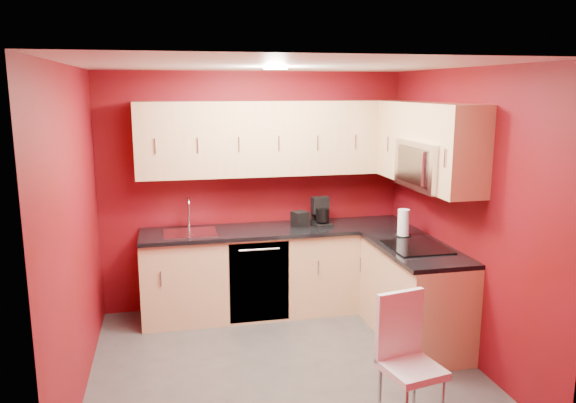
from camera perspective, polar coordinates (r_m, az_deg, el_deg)
name	(u,v)px	position (r m, az deg, el deg)	size (l,w,h in m)	color
floor	(283,365)	(4.99, -0.46, -16.32)	(3.20, 3.20, 0.00)	#4D4A48
ceiling	(283,65)	(4.42, -0.52, 13.70)	(3.20, 3.20, 0.00)	white
wall_back	(254,191)	(5.99, -3.48, 1.07)	(3.20, 3.20, 0.00)	maroon
wall_front	(340,286)	(3.16, 5.26, -8.53)	(3.20, 3.20, 0.00)	maroon
wall_left	(75,234)	(4.51, -20.84, -3.14)	(3.00, 3.00, 0.00)	maroon
wall_right	(463,214)	(5.12, 17.32, -1.22)	(3.00, 3.00, 0.00)	maroon
base_cabinets_back	(278,271)	(5.94, -1.00, -7.11)	(2.80, 0.60, 0.87)	tan
base_cabinets_right	(414,295)	(5.42, 12.70, -9.26)	(0.60, 1.30, 0.87)	tan
countertop_back	(278,230)	(5.80, -0.99, -2.90)	(2.80, 0.63, 0.04)	black
countertop_right	(416,249)	(5.26, 12.83, -4.69)	(0.63, 1.27, 0.04)	black
upper_cabinets_back	(275,138)	(5.78, -1.30, 6.46)	(2.80, 0.35, 0.75)	tan
upper_cabinets_right	(425,137)	(5.33, 13.73, 6.39)	(0.35, 1.55, 0.75)	tan
microwave	(433,165)	(5.12, 14.49, 3.61)	(0.42, 0.76, 0.42)	silver
cooktop	(417,247)	(5.22, 12.96, -4.53)	(0.50, 0.55, 0.01)	black
sink	(190,229)	(5.70, -9.94, -2.76)	(0.52, 0.42, 0.35)	silver
dishwasher_front	(259,282)	(5.63, -2.93, -8.20)	(0.60, 0.02, 0.82)	black
downlight	(275,68)	(4.72, -1.29, 13.37)	(0.20, 0.20, 0.01)	white
coffee_maker	(322,212)	(5.88, 3.50, -1.05)	(0.18, 0.24, 0.29)	black
napkin_holder	(300,219)	(5.84, 1.23, -1.80)	(0.15, 0.15, 0.16)	black
paper_towel	(404,223)	(5.56, 11.65, -2.14)	(0.15, 0.15, 0.27)	white
dining_chair	(412,362)	(4.14, 12.49, -15.65)	(0.37, 0.39, 0.92)	white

